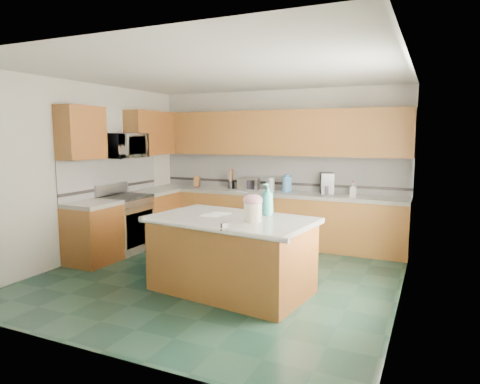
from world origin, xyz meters
The scene contains 52 objects.
floor centered at (0.00, 0.00, 0.00)m, with size 4.60×4.60×0.00m, color black.
ceiling centered at (0.00, 0.00, 2.70)m, with size 4.60×4.60×0.00m, color white.
wall_back centered at (0.00, 2.32, 1.35)m, with size 4.60×0.04×2.70m, color silver.
wall_front centered at (0.00, -2.32, 1.35)m, with size 4.60×0.04×2.70m, color silver.
wall_left centered at (-2.32, 0.00, 1.35)m, with size 0.04×4.60×2.70m, color silver.
wall_right centered at (2.32, 0.00, 1.35)m, with size 0.04×4.60×2.70m, color silver.
back_base_cab centered at (0.00, 2.00, 0.43)m, with size 4.60×0.60×0.86m, color #49230C.
back_countertop centered at (0.00, 2.00, 0.89)m, with size 4.60×0.64×0.06m, color silver.
back_upper_cab centered at (0.00, 2.13, 1.94)m, with size 4.60×0.33×0.78m, color #49230C.
back_backsplash centered at (0.00, 2.29, 1.24)m, with size 4.60×0.02×0.63m, color silver.
back_accent_band centered at (0.00, 2.28, 1.04)m, with size 4.60×0.01×0.05m, color black.
left_base_cab_rear centered at (-2.00, 1.29, 0.43)m, with size 0.60×0.82×0.86m, color #49230C.
left_counter_rear centered at (-2.00, 1.29, 0.89)m, with size 0.64×0.82×0.06m, color silver.
left_base_cab_front centered at (-2.00, -0.24, 0.43)m, with size 0.60×0.72×0.86m, color #49230C.
left_counter_front centered at (-2.00, -0.24, 0.89)m, with size 0.64×0.72×0.06m, color silver.
left_backsplash centered at (-2.29, 0.55, 1.24)m, with size 0.02×2.30×0.63m, color silver.
left_accent_band centered at (-2.28, 0.55, 1.04)m, with size 0.01×2.30×0.05m, color black.
left_upper_cab_rear centered at (-2.13, 1.42, 1.94)m, with size 0.33×1.09×0.78m, color #49230C.
left_upper_cab_front centered at (-2.13, -0.24, 1.94)m, with size 0.33×0.72×0.78m, color #49230C.
range_body centered at (-2.00, 0.50, 0.44)m, with size 0.60×0.76×0.88m, color #B7B7BC.
range_oven_door centered at (-1.71, 0.50, 0.40)m, with size 0.02×0.68×0.55m, color black.
range_cooktop centered at (-2.00, 0.50, 0.90)m, with size 0.62×0.78×0.04m, color black.
range_handle centered at (-1.68, 0.50, 0.78)m, with size 0.02×0.02×0.66m, color #B7B7BC.
range_backguard centered at (-2.26, 0.50, 1.02)m, with size 0.06×0.76×0.18m, color #B7B7BC.
microwave centered at (-2.00, 0.50, 1.73)m, with size 0.73×0.50×0.41m, color #B7B7BC.
island_base centered at (0.39, -0.44, 0.43)m, with size 1.83×1.05×0.86m, color #49230C.
island_top centered at (0.39, -0.44, 0.89)m, with size 1.93×1.15×0.06m, color silver.
island_bullnose centered at (0.39, -1.01, 0.89)m, with size 0.06×0.06×1.93m, color silver.
treat_jar centered at (0.73, -0.56, 1.03)m, with size 0.20×0.20×0.21m, color #F8E8CD.
treat_jar_lid centered at (0.73, -0.56, 1.17)m, with size 0.22×0.22×0.14m, color #C7879A.
treat_jar_knob centered at (0.73, -0.56, 1.22)m, with size 0.03×0.03×0.07m, color tan.
treat_jar_knob_end_l centered at (0.69, -0.56, 1.22)m, with size 0.04×0.04×0.04m, color tan.
treat_jar_knob_end_r centered at (0.77, -0.56, 1.22)m, with size 0.04×0.04×0.04m, color tan.
soap_bottle_island centered at (0.74, -0.12, 1.12)m, with size 0.15×0.15×0.40m, color teal.
paper_sheet_a centered at (0.12, -0.44, 0.92)m, with size 0.25×0.19×0.00m, color white.
paper_sheet_b centered at (0.16, -0.27, 0.92)m, with size 0.26×0.19×0.00m, color white.
clamp_body centered at (0.58, -0.99, 0.93)m, with size 0.03×0.10×0.09m, color black.
clamp_handle centered at (0.58, -1.05, 0.91)m, with size 0.02×0.02×0.07m, color black.
knife_block centered at (-1.53, 2.05, 1.02)m, with size 0.11×0.09×0.20m, color #472814.
utensil_crock centered at (-0.82, 2.08, 0.99)m, with size 0.12×0.12×0.15m, color black.
utensil_bundle centered at (-0.82, 2.08, 1.17)m, with size 0.07×0.07×0.21m, color #472814.
toaster_oven centered at (-0.46, 2.05, 1.02)m, with size 0.36×0.25×0.21m, color #B7B7BC.
toaster_oven_door centered at (-0.46, 1.93, 1.02)m, with size 0.32×0.01×0.17m, color black.
paper_towel centered at (-0.04, 2.10, 1.04)m, with size 0.10×0.10×0.23m, color white.
paper_towel_base centered at (-0.04, 2.10, 0.93)m, with size 0.16×0.16×0.01m, color #B7B7BC.
water_jug centered at (0.27, 2.06, 1.06)m, with size 0.17×0.17×0.27m, color #4880BB.
water_jug_neck centered at (0.27, 2.06, 1.21)m, with size 0.08×0.08×0.04m, color #4880BB.
coffee_maker centered at (0.96, 2.08, 1.10)m, with size 0.21×0.23×0.36m, color black.
coffee_carafe centered at (0.96, 2.03, 0.99)m, with size 0.15×0.15×0.15m, color black.
soap_bottle_back centered at (1.40, 2.05, 1.03)m, with size 0.10×0.10×0.22m, color white.
soap_back_cap centered at (1.40, 2.05, 1.16)m, with size 0.02×0.02×0.03m, color red.
window_light_proxy centered at (2.29, -0.20, 1.50)m, with size 0.02×1.40×1.10m, color white.
Camera 1 is at (2.60, -5.00, 1.91)m, focal length 32.00 mm.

